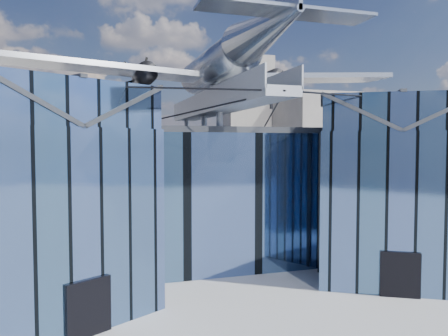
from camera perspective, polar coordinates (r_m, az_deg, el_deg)
name	(u,v)px	position (r m, az deg, el deg)	size (l,w,h in m)	color
ground_plane	(234,287)	(27.63, 1.29, -15.30)	(120.00, 120.00, 0.00)	gray
museum	(208,188)	(31.96, -2.05, -2.63)	(32.88, 24.50, 17.60)	#476491
bg_towers	(148,137)	(76.00, -9.96, 3.96)	(77.00, 24.50, 26.00)	slate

